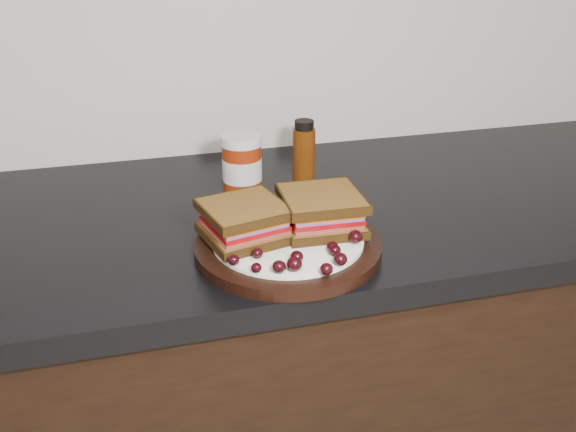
% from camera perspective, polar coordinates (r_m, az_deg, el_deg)
% --- Properties ---
extents(base_cabinets, '(3.96, 0.58, 0.86)m').
position_cam_1_polar(base_cabinets, '(1.36, -7.36, -18.16)').
color(base_cabinets, black).
rests_on(base_cabinets, ground_plane).
extents(countertop, '(3.98, 0.60, 0.04)m').
position_cam_1_polar(countertop, '(1.10, -8.65, -0.91)').
color(countertop, black).
rests_on(countertop, base_cabinets).
extents(plate, '(0.28, 0.28, 0.02)m').
position_cam_1_polar(plate, '(0.96, 0.00, -2.74)').
color(plate, black).
rests_on(plate, countertop).
extents(sandwich_left, '(0.14, 0.14, 0.05)m').
position_cam_1_polar(sandwich_left, '(0.95, -3.90, -0.46)').
color(sandwich_left, brown).
rests_on(sandwich_left, plate).
extents(sandwich_right, '(0.12, 0.12, 0.05)m').
position_cam_1_polar(sandwich_right, '(0.98, 2.98, 0.48)').
color(sandwich_right, brown).
rests_on(sandwich_right, plate).
extents(grape_0, '(0.02, 0.02, 0.02)m').
position_cam_1_polar(grape_0, '(0.88, -4.86, -3.91)').
color(grape_0, black).
rests_on(grape_0, plate).
extents(grape_1, '(0.02, 0.02, 0.01)m').
position_cam_1_polar(grape_1, '(0.90, -2.75, -3.32)').
color(grape_1, black).
rests_on(grape_1, plate).
extents(grape_2, '(0.01, 0.01, 0.01)m').
position_cam_1_polar(grape_2, '(0.86, -2.83, -4.62)').
color(grape_2, black).
rests_on(grape_2, plate).
extents(grape_3, '(0.02, 0.02, 0.02)m').
position_cam_1_polar(grape_3, '(0.86, -0.80, -4.53)').
color(grape_3, black).
rests_on(grape_3, plate).
extents(grape_4, '(0.02, 0.02, 0.02)m').
position_cam_1_polar(grape_4, '(0.87, 0.59, -4.28)').
color(grape_4, black).
rests_on(grape_4, plate).
extents(grape_5, '(0.02, 0.02, 0.02)m').
position_cam_1_polar(grape_5, '(0.89, 0.79, -3.65)').
color(grape_5, black).
rests_on(grape_5, plate).
extents(grape_6, '(0.02, 0.02, 0.02)m').
position_cam_1_polar(grape_6, '(0.86, 3.44, -4.72)').
color(grape_6, black).
rests_on(grape_6, plate).
extents(grape_7, '(0.02, 0.02, 0.02)m').
position_cam_1_polar(grape_7, '(0.88, 4.68, -3.84)').
color(grape_7, black).
rests_on(grape_7, plate).
extents(grape_8, '(0.02, 0.02, 0.02)m').
position_cam_1_polar(grape_8, '(0.91, 4.19, -3.06)').
color(grape_8, black).
rests_on(grape_8, plate).
extents(grape_9, '(0.02, 0.02, 0.02)m').
position_cam_1_polar(grape_9, '(0.92, 3.98, -2.74)').
color(grape_9, black).
rests_on(grape_9, plate).
extents(grape_10, '(0.02, 0.02, 0.02)m').
position_cam_1_polar(grape_10, '(0.94, 6.01, -1.84)').
color(grape_10, black).
rests_on(grape_10, plate).
extents(grape_11, '(0.02, 0.02, 0.02)m').
position_cam_1_polar(grape_11, '(0.95, 4.62, -1.66)').
color(grape_11, black).
rests_on(grape_11, plate).
extents(grape_12, '(0.02, 0.02, 0.02)m').
position_cam_1_polar(grape_12, '(0.97, 5.45, -1.07)').
color(grape_12, black).
rests_on(grape_12, plate).
extents(grape_13, '(0.02, 0.02, 0.01)m').
position_cam_1_polar(grape_13, '(1.01, 4.01, 0.06)').
color(grape_13, black).
rests_on(grape_13, plate).
extents(grape_14, '(0.02, 0.02, 0.02)m').
position_cam_1_polar(grape_14, '(1.01, 2.70, 0.03)').
color(grape_14, black).
rests_on(grape_14, plate).
extents(grape_15, '(0.02, 0.02, 0.02)m').
position_cam_1_polar(grape_15, '(0.97, -2.27, -0.93)').
color(grape_15, black).
rests_on(grape_15, plate).
extents(grape_16, '(0.02, 0.02, 0.02)m').
position_cam_1_polar(grape_16, '(0.98, -4.62, -0.85)').
color(grape_16, black).
rests_on(grape_16, plate).
extents(grape_17, '(0.02, 0.02, 0.02)m').
position_cam_1_polar(grape_17, '(0.96, -4.20, -1.38)').
color(grape_17, black).
rests_on(grape_17, plate).
extents(grape_18, '(0.02, 0.02, 0.02)m').
position_cam_1_polar(grape_18, '(0.94, -5.16, -2.07)').
color(grape_18, black).
rests_on(grape_18, plate).
extents(grape_19, '(0.02, 0.02, 0.02)m').
position_cam_1_polar(grape_19, '(0.93, -4.76, -2.18)').
color(grape_19, black).
rests_on(grape_19, plate).
extents(grape_20, '(0.02, 0.02, 0.01)m').
position_cam_1_polar(grape_20, '(0.96, -3.33, -1.28)').
color(grape_20, black).
rests_on(grape_20, plate).
extents(grape_21, '(0.02, 0.02, 0.02)m').
position_cam_1_polar(grape_21, '(0.95, -3.64, -1.74)').
color(grape_21, black).
rests_on(grape_21, plate).
extents(grape_22, '(0.02, 0.02, 0.01)m').
position_cam_1_polar(grape_22, '(0.93, -4.03, -2.23)').
color(grape_22, black).
rests_on(grape_22, plate).
extents(condiment_jar, '(0.09, 0.09, 0.11)m').
position_cam_1_polar(condiment_jar, '(1.15, -4.11, 4.59)').
color(condiment_jar, maroon).
rests_on(condiment_jar, countertop).
extents(oil_bottle, '(0.05, 0.05, 0.12)m').
position_cam_1_polar(oil_bottle, '(1.20, 1.42, 5.78)').
color(oil_bottle, '#512408').
rests_on(oil_bottle, countertop).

